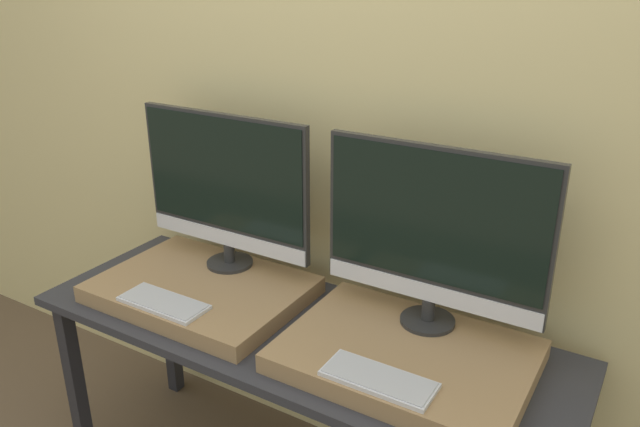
% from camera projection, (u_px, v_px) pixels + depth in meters
% --- Properties ---
extents(wall_back, '(8.00, 0.04, 2.60)m').
position_uv_depth(wall_back, '(355.00, 123.00, 2.06)').
color(wall_back, '#DBC684').
rests_on(wall_back, ground_plane).
extents(workbench, '(1.76, 0.62, 0.72)m').
position_uv_depth(workbench, '(296.00, 348.00, 2.00)').
color(workbench, '#2D2D33').
rests_on(workbench, ground_plane).
extents(wooden_riser_left, '(0.69, 0.50, 0.06)m').
position_uv_depth(wooden_riser_left, '(202.00, 289.00, 2.14)').
color(wooden_riser_left, '#99754C').
rests_on(wooden_riser_left, workbench).
extents(monitor_left, '(0.67, 0.17, 0.55)m').
position_uv_depth(monitor_left, '(225.00, 186.00, 2.14)').
color(monitor_left, '#282828').
rests_on(monitor_left, wooden_riser_left).
extents(keyboard_left, '(0.30, 0.12, 0.01)m').
position_uv_depth(keyboard_left, '(164.00, 303.00, 1.99)').
color(keyboard_left, silver).
rests_on(keyboard_left, wooden_riser_left).
extents(wooden_riser_right, '(0.69, 0.50, 0.06)m').
position_uv_depth(wooden_riser_right, '(406.00, 356.00, 1.78)').
color(wooden_riser_right, '#99754C').
rests_on(wooden_riser_right, workbench).
extents(monitor_right, '(0.67, 0.17, 0.55)m').
position_uv_depth(monitor_right, '(434.00, 231.00, 1.78)').
color(monitor_right, '#282828').
rests_on(monitor_right, wooden_riser_right).
extents(keyboard_right, '(0.30, 0.12, 0.01)m').
position_uv_depth(keyboard_right, '(379.00, 379.00, 1.62)').
color(keyboard_right, silver).
rests_on(keyboard_right, wooden_riser_right).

